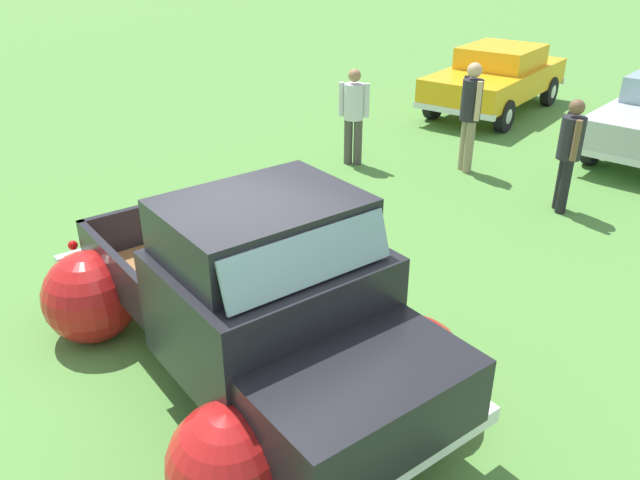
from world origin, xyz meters
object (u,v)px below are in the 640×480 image
object	(u,v)px
vintage_pickup_truck	(257,315)
spectator_1	(470,110)
spectator_2	(569,149)
show_car_0	(497,77)
spectator_0	(354,111)

from	to	relation	value
vintage_pickup_truck	spectator_1	distance (m)	6.47
spectator_1	spectator_2	world-z (taller)	spectator_1
vintage_pickup_truck	show_car_0	bearing A→B (deg)	117.68
show_car_0	spectator_0	xyz separation A→B (m)	(-0.74, -4.81, 0.17)
spectator_0	spectator_2	world-z (taller)	spectator_2
vintage_pickup_truck	spectator_1	world-z (taller)	vintage_pickup_truck
spectator_0	spectator_1	world-z (taller)	spectator_1
vintage_pickup_truck	spectator_2	size ratio (longest dim) A/B	2.98
vintage_pickup_truck	spectator_0	distance (m)	6.17
vintage_pickup_truck	spectator_1	size ratio (longest dim) A/B	2.71
spectator_0	spectator_1	xyz separation A→B (m)	(1.78, 0.81, 0.11)
show_car_0	spectator_1	xyz separation A→B (m)	(1.04, -4.00, 0.28)
show_car_0	spectator_2	bearing A→B (deg)	33.33
spectator_0	show_car_0	bearing A→B (deg)	-31.99
spectator_1	vintage_pickup_truck	bearing A→B (deg)	-134.51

